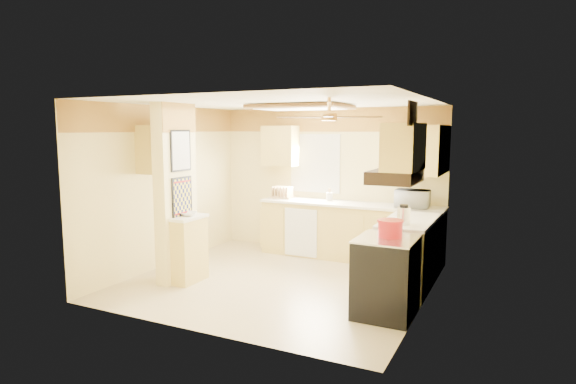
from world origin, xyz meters
The scene contains 34 objects.
floor centered at (0.00, 0.00, 0.00)m, with size 4.00×4.00×0.00m, color #CFBA8F.
ceiling centered at (0.00, 0.00, 2.50)m, with size 4.00×4.00×0.00m, color white.
wall_back centered at (0.00, 1.90, 1.25)m, with size 4.00×4.00×0.00m, color #F5E295.
wall_front centered at (0.00, -1.90, 1.25)m, with size 4.00×4.00×0.00m, color #F5E295.
wall_left centered at (-2.00, 0.00, 1.25)m, with size 3.80×3.80×0.00m, color #F5E295.
wall_right centered at (2.00, 0.00, 1.25)m, with size 3.80×3.80×0.00m, color #F5E295.
wallpaper_border centered at (0.00, 1.88, 2.30)m, with size 4.00×0.02×0.40m, color #F1BA47.
partition_column centered at (-1.35, -0.55, 1.25)m, with size 0.20×0.70×2.50m, color #F5E295.
partition_ledge centered at (-1.13, -0.55, 0.45)m, with size 0.25×0.55×0.90m, color #E7CB67.
ledge_top centered at (-1.13, -0.55, 0.92)m, with size 0.28×0.58×0.04m, color white.
lower_cabinets_back centered at (0.50, 1.60, 0.45)m, with size 3.00×0.60×0.90m, color #E7CB67.
lower_cabinets_right centered at (1.70, 0.60, 0.45)m, with size 0.60×1.40×0.90m, color #E7CB67.
countertop_back centered at (0.50, 1.59, 0.92)m, with size 3.04×0.64×0.04m, color white.
countertop_right centered at (1.69, 0.60, 0.92)m, with size 0.64×1.44×0.04m, color white.
dishwasher_panel centered at (-0.25, 1.29, 0.43)m, with size 0.58×0.02×0.80m, color white.
window centered at (-0.25, 1.89, 1.55)m, with size 0.92×0.02×1.02m.
upper_cab_back_left centered at (-0.85, 1.72, 1.85)m, with size 0.60×0.35×0.70m, color #E7CB67.
upper_cab_back_right centered at (1.55, 1.72, 1.85)m, with size 0.90×0.35×0.70m, color #E7CB67.
upper_cab_right centered at (1.82, 1.25, 1.85)m, with size 0.35×1.00×0.70m, color #E7CB67.
upper_cab_left_wall centered at (-1.82, -0.25, 1.85)m, with size 0.35×0.75×0.70m, color #E7CB67.
upper_cab_over_stove centered at (1.82, -0.55, 1.95)m, with size 0.35×0.76×0.52m, color #E7CB67.
stove centered at (1.67, -0.55, 0.46)m, with size 0.68×0.77×0.92m.
range_hood centered at (1.74, -0.55, 1.62)m, with size 0.50×0.76×0.14m, color black.
poster_menu centered at (-1.24, -0.55, 1.85)m, with size 0.02×0.42×0.57m.
poster_nashville centered at (-1.24, -0.55, 1.20)m, with size 0.02×0.42×0.57m.
ceiling_light_panel centered at (0.10, 0.50, 2.46)m, with size 1.35×0.95×0.06m.
ceiling_fan centered at (1.00, -0.70, 2.29)m, with size 1.15×1.15×0.26m.
vent_grate centered at (1.98, -0.90, 2.30)m, with size 0.02×0.40×0.25m, color black.
microwave centered at (1.52, 1.57, 1.08)m, with size 0.50×0.34×0.28m, color white.
bowl centered at (-1.15, -0.52, 0.97)m, with size 0.22×0.22×0.05m, color white.
dutch_oven centered at (1.69, -0.50, 1.02)m, with size 0.30×0.30×0.20m.
kettle centered at (1.69, 0.16, 1.06)m, with size 0.17×0.17×0.26m.
dish_rack centered at (-0.76, 1.61, 1.01)m, with size 0.37×0.29×0.20m.
utensil_crock centered at (0.10, 1.70, 1.01)m, with size 0.10×0.10×0.21m.
Camera 1 is at (3.00, -5.87, 2.14)m, focal length 30.00 mm.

